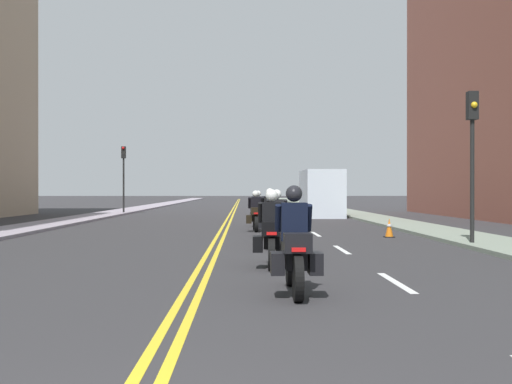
{
  "coord_description": "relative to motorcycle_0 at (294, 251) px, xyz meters",
  "views": [
    {
      "loc": [
        0.8,
        -2.79,
        1.6
      ],
      "look_at": [
        1.16,
        15.13,
        1.55
      ],
      "focal_mm": 43.96,
      "sensor_mm": 36.0,
      "label": 1
    }
  ],
  "objects": [
    {
      "name": "motorcycle_1",
      "position": [
        -0.19,
        3.45,
        -0.02
      ],
      "size": [
        0.78,
        2.12,
        1.62
      ],
      "rotation": [
        0.0,
        0.0,
        -0.05
      ],
      "color": "black",
      "rests_on": "ground"
    },
    {
      "name": "parked_truck",
      "position": [
        3.9,
        28.54,
        0.6
      ],
      "size": [
        2.2,
        6.5,
        2.8
      ],
      "color": "silver",
      "rests_on": "ground"
    },
    {
      "name": "motorcycle_4",
      "position": [
        -0.31,
        14.95,
        -0.03
      ],
      "size": [
        0.77,
        2.1,
        1.6
      ],
      "rotation": [
        0.0,
        0.0,
        0.02
      ],
      "color": "black",
      "rests_on": "ground"
    },
    {
      "name": "motorcycle_2",
      "position": [
        0.13,
        7.47,
        0.0
      ],
      "size": [
        0.77,
        2.19,
        1.62
      ],
      "rotation": [
        0.0,
        0.0,
        -0.02
      ],
      "color": "black",
      "rests_on": "ground"
    },
    {
      "name": "sidewalk_left",
      "position": [
        -9.65,
        41.21,
        -0.61
      ],
      "size": [
        2.37,
        144.0,
        0.12
      ],
      "primitive_type": "cube",
      "color": "gray",
      "rests_on": "ground"
    },
    {
      "name": "centreline_yellow_inner",
      "position": [
        -1.7,
        41.21,
        -0.67
      ],
      "size": [
        0.12,
        132.0,
        0.01
      ],
      "primitive_type": "cube",
      "color": "yellow",
      "rests_on": "ground"
    },
    {
      "name": "motorcycle_3",
      "position": [
        0.1,
        11.46,
        -0.01
      ],
      "size": [
        0.77,
        2.15,
        1.67
      ],
      "rotation": [
        0.0,
        0.0,
        -0.03
      ],
      "color": "black",
      "rests_on": "ground"
    },
    {
      "name": "traffic_light_near",
      "position": [
        5.7,
        8.02,
        2.39
      ],
      "size": [
        0.28,
        0.38,
        4.4
      ],
      "color": "black",
      "rests_on": "ground"
    },
    {
      "name": "lane_dashes_white",
      "position": [
        1.86,
        22.21,
        -0.67
      ],
      "size": [
        0.14,
        56.4,
        0.01
      ],
      "color": "silver",
      "rests_on": "ground"
    },
    {
      "name": "building_right_1",
      "position": [
        15.05,
        28.1,
        8.0
      ],
      "size": [
        6.63,
        20.16,
        17.35
      ],
      "color": "brown",
      "rests_on": "ground"
    },
    {
      "name": "ground_plane",
      "position": [
        -1.58,
        41.21,
        -0.67
      ],
      "size": [
        264.0,
        264.0,
        0.0
      ],
      "primitive_type": "plane",
      "color": "#2E2D2F"
    },
    {
      "name": "sidewalk_right",
      "position": [
        6.49,
        41.21,
        -0.61
      ],
      "size": [
        2.37,
        144.0,
        0.12
      ],
      "primitive_type": "cube",
      "color": "gray",
      "rests_on": "ground"
    },
    {
      "name": "motorcycle_0",
      "position": [
        0.0,
        0.0,
        0.0
      ],
      "size": [
        0.76,
        2.23,
        1.68
      ],
      "rotation": [
        0.0,
        0.0,
        -0.0
      ],
      "color": "black",
      "rests_on": "ground"
    },
    {
      "name": "motorcycle_5",
      "position": [
        -0.12,
        18.33,
        -0.02
      ],
      "size": [
        0.78,
        2.28,
        1.59
      ],
      "rotation": [
        0.0,
        0.0,
        0.05
      ],
      "color": "black",
      "rests_on": "ground"
    },
    {
      "name": "traffic_light_far",
      "position": [
        -8.87,
        32.76,
        2.5
      ],
      "size": [
        0.28,
        0.38,
        4.57
      ],
      "color": "black",
      "rests_on": "ground"
    },
    {
      "name": "centreline_yellow_outer",
      "position": [
        -1.46,
        41.21,
        -0.67
      ],
      "size": [
        0.12,
        132.0,
        0.01
      ],
      "primitive_type": "cube",
      "color": "yellow",
      "rests_on": "ground"
    },
    {
      "name": "traffic_cone_0",
      "position": [
        4.17,
        11.58,
        -0.35
      ],
      "size": [
        0.33,
        0.33,
        0.66
      ],
      "color": "black",
      "rests_on": "ground"
    }
  ]
}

